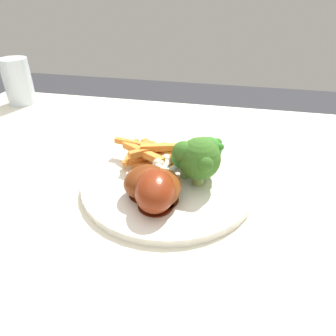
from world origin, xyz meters
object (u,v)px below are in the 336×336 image
Objects in this scene: carrot_fries_pile at (155,154)px; chicken_drumstick_near at (148,181)px; broccoli_floret_front at (208,151)px; chicken_drumstick_extra at (161,185)px; dining_table at (127,252)px; broccoli_floret_middle at (197,159)px; water_glass at (18,81)px; chicken_drumstick_far at (155,189)px; broccoli_floret_back at (187,158)px; dinner_plate at (168,182)px.

chicken_drumstick_near is at bearing 97.30° from carrot_fries_pile.
broccoli_floret_front is 0.50× the size of chicken_drumstick_extra.
carrot_fries_pile is (-0.03, -0.10, 0.14)m from dining_table.
water_glass is at bearing -30.62° from broccoli_floret_middle.
chicken_drumstick_near is (0.06, 0.04, -0.02)m from broccoli_floret_middle.
carrot_fries_pile is at bearing -75.53° from chicken_drumstick_far.
broccoli_floret_front is 1.08× the size of broccoli_floret_back.
broccoli_floret_back is (0.03, 0.02, -0.01)m from broccoli_floret_front.
water_glass reaches higher than broccoli_floret_back.
broccoli_floret_middle is (0.01, 0.03, 0.00)m from broccoli_floret_front.
chicken_drumstick_extra is (-0.03, 0.09, 0.00)m from carrot_fries_pile.
water_glass is at bearing -30.06° from broccoli_floret_back.
broccoli_floret_front is at bearing -126.43° from chicken_drumstick_extra.
chicken_drumstick_near is at bearing 42.62° from broccoli_floret_front.
dining_table is 0.14m from dinner_plate.
chicken_drumstick_extra is at bearing 65.77° from broccoli_floret_back.
broccoli_floret_middle reaches higher than chicken_drumstick_near.
dinner_plate is 1.71× the size of carrot_fries_pile.
chicken_drumstick_far is at bearing 57.52° from broccoli_floret_front.
broccoli_floret_back is 0.47× the size of chicken_drumstick_extra.
chicken_drumstick_far reaches higher than carrot_fries_pile.
chicken_drumstick_near is at bearing 48.36° from broccoli_floret_back.
broccoli_floret_back is at bearing 149.94° from water_glass.
dining_table is at bearing -11.39° from chicken_drumstick_far.
broccoli_floret_front reaches higher than dining_table.
dinner_plate is 2.38× the size of water_glass.
broccoli_floret_front is at bearing 170.37° from carrot_fries_pile.
dinner_plate is at bearing -7.73° from broccoli_floret_middle.
broccoli_floret_middle is 0.57m from water_glass.
chicken_drumstick_extra reaches higher than dining_table.
broccoli_floret_front reaches higher than chicken_drumstick_extra.
dinner_plate is 2.19× the size of chicken_drumstick_far.
broccoli_floret_middle reaches higher than chicken_drumstick_far.
broccoli_floret_middle is 1.28× the size of broccoli_floret_back.
dining_table is 13.11× the size of broccoli_floret_middle.
dinner_plate is 0.05m from broccoli_floret_back.
broccoli_floret_back is (0.02, -0.02, -0.01)m from broccoli_floret_middle.
broccoli_floret_middle is at bearing -136.88° from chicken_drumstick_extra.
chicken_drumstick_extra reaches higher than dinner_plate.
chicken_drumstick_far is 0.57m from water_glass.
chicken_drumstick_near is at bearing -162.38° from dining_table.
broccoli_floret_front reaches higher than carrot_fries_pile.
broccoli_floret_front is 0.57m from water_glass.
chicken_drumstick_far is (0.06, 0.09, -0.02)m from broccoli_floret_front.
broccoli_floret_middle is 0.62× the size of chicken_drumstick_far.
chicken_drumstick_extra is at bearing -173.23° from dining_table.
broccoli_floret_front is at bearing -144.21° from dining_table.
chicken_drumstick_extra is at bearing 53.57° from broccoli_floret_front.
carrot_fries_pile is at bearing -29.50° from broccoli_floret_back.
broccoli_floret_middle is at bearing 136.99° from broccoli_floret_back.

